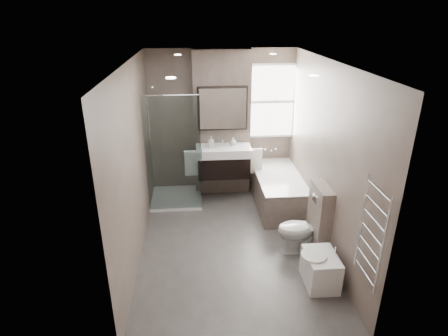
{
  "coord_description": "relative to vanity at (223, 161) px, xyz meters",
  "views": [
    {
      "loc": [
        -0.49,
        -4.66,
        3.19
      ],
      "look_at": [
        -0.09,
        0.15,
        1.14
      ],
      "focal_mm": 30.0,
      "sensor_mm": 36.0,
      "label": 1
    }
  ],
  "objects": [
    {
      "name": "room",
      "position": [
        0.0,
        -1.43,
        0.56
      ],
      "size": [
        2.7,
        3.9,
        2.7
      ],
      "color": "#494543",
      "rests_on": "ground"
    },
    {
      "name": "vanity_pier",
      "position": [
        0.0,
        0.35,
        0.56
      ],
      "size": [
        1.0,
        0.25,
        2.6
      ],
      "primitive_type": "cube",
      "color": "#665950",
      "rests_on": "ground"
    },
    {
      "name": "vanity",
      "position": [
        0.0,
        0.0,
        0.0
      ],
      "size": [
        0.95,
        0.47,
        0.66
      ],
      "color": "black",
      "rests_on": "vanity_pier"
    },
    {
      "name": "mirror_cabinet",
      "position": [
        0.0,
        0.19,
        0.89
      ],
      "size": [
        0.86,
        0.08,
        0.76
      ],
      "color": "black",
      "rests_on": "vanity_pier"
    },
    {
      "name": "towel_left",
      "position": [
        -0.56,
        -0.02,
        -0.02
      ],
      "size": [
        0.24,
        0.06,
        0.44
      ],
      "primitive_type": "cube",
      "color": "white",
      "rests_on": "vanity_pier"
    },
    {
      "name": "towel_right",
      "position": [
        0.56,
        -0.02,
        -0.02
      ],
      "size": [
        0.24,
        0.06,
        0.44
      ],
      "primitive_type": "cube",
      "color": "white",
      "rests_on": "vanity_pier"
    },
    {
      "name": "shower_enclosure",
      "position": [
        -0.75,
        -0.08,
        -0.25
      ],
      "size": [
        0.9,
        0.9,
        2.0
      ],
      "color": "white",
      "rests_on": "ground"
    },
    {
      "name": "bathtub",
      "position": [
        0.92,
        -0.33,
        -0.43
      ],
      "size": [
        0.75,
        1.6,
        0.57
      ],
      "color": "#665950",
      "rests_on": "ground"
    },
    {
      "name": "window",
      "position": [
        0.9,
        0.45,
        0.93
      ],
      "size": [
        0.98,
        0.06,
        1.33
      ],
      "color": "white",
      "rests_on": "room"
    },
    {
      "name": "toilet",
      "position": [
        0.97,
        -1.69,
        -0.4
      ],
      "size": [
        0.67,
        0.39,
        0.68
      ],
      "primitive_type": "imported",
      "rotation": [
        0.0,
        0.0,
        -1.56
      ],
      "color": "white",
      "rests_on": "ground"
    },
    {
      "name": "cistern_box",
      "position": [
        1.21,
        -1.68,
        -0.24
      ],
      "size": [
        0.19,
        0.55,
        1.0
      ],
      "color": "#665950",
      "rests_on": "ground"
    },
    {
      "name": "bidet",
      "position": [
        1.01,
        -2.41,
        -0.52
      ],
      "size": [
        0.45,
        0.52,
        0.54
      ],
      "color": "white",
      "rests_on": "ground"
    },
    {
      "name": "towel_radiator",
      "position": [
        1.25,
        -3.03,
        0.38
      ],
      "size": [
        0.03,
        0.49,
        1.1
      ],
      "color": "silver",
      "rests_on": "room"
    },
    {
      "name": "soap_bottle_a",
      "position": [
        -0.21,
        -0.01,
        0.36
      ],
      "size": [
        0.09,
        0.09,
        0.2
      ],
      "primitive_type": "imported",
      "color": "white",
      "rests_on": "vanity"
    },
    {
      "name": "soap_bottle_b",
      "position": [
        0.18,
        0.07,
        0.33
      ],
      "size": [
        0.11,
        0.11,
        0.15
      ],
      "primitive_type": "imported",
      "color": "white",
      "rests_on": "vanity"
    }
  ]
}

